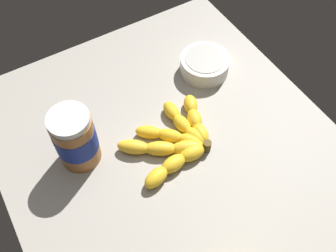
{
  "coord_description": "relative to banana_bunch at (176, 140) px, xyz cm",
  "views": [
    {
      "loc": [
        41.65,
        -24.99,
        79.11
      ],
      "look_at": [
        -0.84,
        0.45,
        5.91
      ],
      "focal_mm": 40.2,
      "sensor_mm": 36.0,
      "label": 1
    }
  ],
  "objects": [
    {
      "name": "banana_bunch",
      "position": [
        0.0,
        0.0,
        0.0
      ],
      "size": [
        20.07,
        25.67,
        3.65
      ],
      "color": "gold",
      "rests_on": "ground_plane"
    },
    {
      "name": "small_bowl",
      "position": [
        -16.4,
        19.48,
        0.81
      ],
      "size": [
        13.5,
        13.5,
        4.98
      ],
      "color": "silver",
      "rests_on": "ground_plane"
    },
    {
      "name": "peanut_butter_jar",
      "position": [
        -8.58,
        -21.23,
        6.17
      ],
      "size": [
        9.65,
        9.65,
        15.95
      ],
      "color": "#9E602D",
      "rests_on": "ground_plane"
    },
    {
      "name": "ground_plane",
      "position": [
        -1.12,
        -1.44,
        -3.81
      ],
      "size": [
        86.07,
        78.91,
        4.12
      ],
      "primitive_type": "cube",
      "color": "gray"
    }
  ]
}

